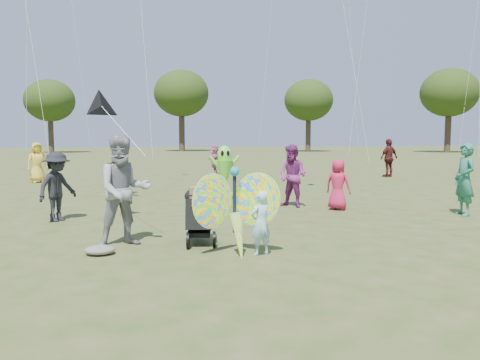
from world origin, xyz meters
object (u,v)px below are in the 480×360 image
child_girl (261,223)px  crowd_a (338,184)px  crowd_g (37,162)px  alien_kite (224,170)px  crowd_b (57,187)px  crowd_e (293,176)px  butterfly_kite (236,212)px  crowd_f (465,179)px  crowd_j (215,160)px  jogging_stroller (199,211)px  crowd_h (389,158)px  adult_man (124,190)px  crowd_d (122,170)px

child_girl → crowd_a: 5.48m
crowd_g → alien_kite: size_ratio=1.01×
crowd_b → crowd_e: size_ratio=0.93×
child_girl → butterfly_kite: 0.47m
crowd_f → crowd_j: 14.40m
alien_kite → jogging_stroller: bearing=-103.5°
crowd_h → butterfly_kite: crowd_h is taller
adult_man → crowd_b: size_ratio=1.24×
crowd_a → crowd_g: (-9.96, 9.63, 0.18)m
crowd_j → crowd_e: bearing=17.5°
crowd_e → jogging_stroller: size_ratio=1.64×
crowd_a → crowd_e: size_ratio=0.79×
adult_man → jogging_stroller: size_ratio=1.89×
crowd_e → crowd_j: 11.51m
adult_man → child_girl: bearing=-41.1°
child_girl → crowd_b: 5.72m
child_girl → crowd_g: (-6.73, 14.06, 0.33)m
adult_man → butterfly_kite: bearing=-44.5°
child_girl → butterfly_kite: size_ratio=0.63×
crowd_g → crowd_j: crowd_g is taller
crowd_h → crowd_j: size_ratio=1.19×
crowd_e → crowd_g: (-8.87, 8.93, -0.01)m
crowd_b → butterfly_kite: (3.62, -3.98, -0.07)m
butterfly_kite → crowd_j: bearing=83.6°
crowd_a → butterfly_kite: (-3.64, -4.37, 0.05)m
crowd_a → alien_kite: size_ratio=0.81×
crowd_b → crowd_j: crowd_b is taller
crowd_d → child_girl: bearing=-174.8°
crowd_d → crowd_h: 13.54m
crowd_f → jogging_stroller: 7.25m
crowd_b → child_girl: bearing=-98.3°
child_girl → crowd_h: (9.78, 13.77, 0.40)m
adult_man → crowd_d: size_ratio=1.18×
crowd_j → alien_kite: alien_kite is taller
crowd_b → crowd_g: crowd_g is taller
child_girl → crowd_a: bearing=-147.9°
child_girl → crowd_j: bearing=-116.7°
crowd_g → jogging_stroller: 14.21m
adult_man → jogging_stroller: bearing=-18.1°
crowd_a → crowd_e: bearing=10.0°
alien_kite → crowd_d: bearing=149.0°
crowd_h → jogging_stroller: (-10.73, -12.69, -0.33)m
crowd_h → crowd_j: bearing=-38.6°
crowd_b → butterfly_kite: size_ratio=0.95×
jogging_stroller → crowd_f: bearing=23.6°
crowd_b → crowd_f: (10.08, -1.08, 0.10)m
butterfly_kite → crowd_h: bearing=53.4°
child_girl → jogging_stroller: 1.44m
child_girl → crowd_a: (3.23, 4.43, 0.15)m
adult_man → jogging_stroller: 1.44m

